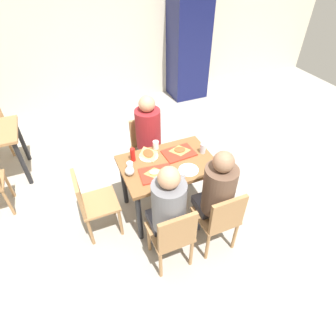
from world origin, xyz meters
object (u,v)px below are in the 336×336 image
at_px(plastic_cup_c, 130,166).
at_px(soda_can, 203,148).
at_px(pizza_slice_c, 148,154).
at_px(drink_fridge, 188,49).
at_px(chair_near_right, 220,218).
at_px(tray_red_near, 157,174).
at_px(chair_near_left, 173,235).
at_px(chair_left_end, 91,201).
at_px(pizza_slice_b, 180,150).
at_px(person_in_red, 167,208).
at_px(plastic_cup_b, 182,176).
at_px(tray_red_far, 179,153).
at_px(condiment_bottle, 133,155).
at_px(chair_far_side, 147,144).
at_px(pizza_slice_a, 155,172).
at_px(paper_plate_near_edge, 189,170).
at_px(foil_bundle, 130,171).
at_px(paper_plate_center, 149,156).
at_px(plastic_cup_a, 156,145).
at_px(main_table, 168,171).
at_px(person_far_side, 149,135).
at_px(person_in_brown_jacket, 216,192).

relative_size(plastic_cup_c, soda_can, 0.82).
height_order(pizza_slice_c, drink_fridge, drink_fridge).
bearing_deg(chair_near_right, tray_red_near, 125.95).
distance_m(chair_near_left, chair_left_end, 0.99).
xyz_separation_m(chair_near_right, pizza_slice_b, (-0.05, 0.89, 0.27)).
distance_m(person_in_red, plastic_cup_b, 0.42).
height_order(tray_red_far, condiment_bottle, condiment_bottle).
relative_size(chair_near_left, plastic_cup_b, 8.60).
bearing_deg(chair_far_side, chair_near_left, -100.04).
bearing_deg(soda_can, plastic_cup_c, 177.62).
distance_m(chair_near_right, pizza_slice_a, 0.83).
xyz_separation_m(tray_red_near, paper_plate_near_edge, (0.34, -0.07, -0.00)).
bearing_deg(soda_can, foil_bundle, -177.69).
bearing_deg(pizza_slice_c, paper_plate_center, -105.28).
distance_m(chair_near_right, paper_plate_near_edge, 0.61).
bearing_deg(plastic_cup_a, tray_red_near, -110.01).
height_order(main_table, foil_bundle, foil_bundle).
bearing_deg(chair_left_end, person_in_red, -43.10).
bearing_deg(pizza_slice_b, person_in_red, -122.48).
xyz_separation_m(tray_red_near, pizza_slice_b, (0.39, 0.27, 0.02)).
height_order(chair_far_side, person_in_red, person_in_red).
distance_m(pizza_slice_b, plastic_cup_b, 0.48).
height_order(pizza_slice_b, foil_bundle, foil_bundle).
relative_size(person_far_side, plastic_cup_a, 12.70).
bearing_deg(chair_near_left, person_in_brown_jacket, 14.86).
xyz_separation_m(chair_left_end, paper_plate_near_edge, (1.07, -0.20, 0.25)).
distance_m(tray_red_near, foil_bundle, 0.29).
relative_size(chair_near_right, foil_bundle, 8.60).
bearing_deg(chair_far_side, condiment_bottle, -122.14).
height_order(chair_left_end, plastic_cup_a, chair_left_end).
bearing_deg(foil_bundle, plastic_cup_a, 37.68).
relative_size(pizza_slice_a, foil_bundle, 2.01).
bearing_deg(pizza_slice_a, person_in_brown_jacket, -46.51).
xyz_separation_m(chair_far_side, pizza_slice_a, (-0.20, -0.86, 0.27)).
distance_m(person_far_side, tray_red_far, 0.53).
bearing_deg(foil_bundle, pizza_slice_c, 39.45).
height_order(paper_plate_near_edge, condiment_bottle, condiment_bottle).
distance_m(pizza_slice_b, pizza_slice_c, 0.37).
bearing_deg(person_in_red, pizza_slice_c, 82.26).
distance_m(tray_red_far, condiment_bottle, 0.54).
height_order(pizza_slice_c, plastic_cup_b, plastic_cup_b).
height_order(condiment_bottle, drink_fridge, drink_fridge).
bearing_deg(person_in_brown_jacket, tray_red_far, 96.33).
distance_m(chair_near_left, person_in_brown_jacket, 0.60).
bearing_deg(plastic_cup_c, condiment_bottle, 61.36).
relative_size(paper_plate_near_edge, pizza_slice_a, 1.09).
height_order(tray_red_near, plastic_cup_b, plastic_cup_b).
height_order(chair_left_end, pizza_slice_c, chair_left_end).
bearing_deg(person_far_side, pizza_slice_c, -111.73).
bearing_deg(chair_left_end, paper_plate_center, 14.84).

